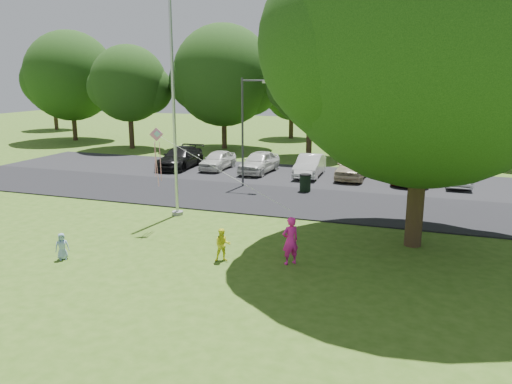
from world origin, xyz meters
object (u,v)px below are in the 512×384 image
(big_tree, at_px, (426,37))
(kite, at_px, (160,147))
(trash_can, at_px, (305,183))
(woman, at_px, (290,241))
(street_lamp, at_px, (247,123))
(flagpole, at_px, (174,123))
(child_blue, at_px, (62,246))
(child_yellow, at_px, (223,245))

(big_tree, xyz_separation_m, kite, (-9.67, -1.26, -4.04))
(trash_can, xyz_separation_m, woman, (2.00, -10.44, 0.32))
(woman, bearing_deg, street_lamp, -106.85)
(street_lamp, bearing_deg, flagpole, -98.90)
(woman, relative_size, child_blue, 1.76)
(child_yellow, bearing_deg, kite, 119.24)
(woman, bearing_deg, big_tree, 176.88)
(child_blue, distance_m, kite, 5.32)
(big_tree, bearing_deg, trash_can, 128.63)
(big_tree, relative_size, child_blue, 14.14)
(child_blue, bearing_deg, kite, 23.36)
(flagpole, bearing_deg, street_lamp, 81.10)
(flagpole, distance_m, street_lamp, 6.54)
(street_lamp, relative_size, kite, 0.96)
(trash_can, relative_size, child_yellow, 0.87)
(street_lamp, distance_m, child_blue, 13.34)
(woman, bearing_deg, child_yellow, -31.83)
(big_tree, distance_m, child_blue, 14.32)
(flagpole, distance_m, woman, 8.39)
(flagpole, xyz_separation_m, trash_can, (4.45, 6.23, -3.66))
(woman, xyz_separation_m, child_blue, (-7.53, -2.14, -0.35))
(trash_can, height_order, child_yellow, child_yellow)
(child_blue, relative_size, kite, 0.15)
(woman, distance_m, child_yellow, 2.31)
(street_lamp, height_order, child_yellow, street_lamp)
(trash_can, height_order, big_tree, big_tree)
(flagpole, bearing_deg, woman, -33.17)
(child_yellow, bearing_deg, woman, -14.83)
(street_lamp, xyz_separation_m, woman, (5.44, -10.65, -2.82))
(woman, height_order, child_yellow, woman)
(child_blue, bearing_deg, woman, -29.41)
(child_blue, bearing_deg, trash_can, 21.02)
(street_lamp, relative_size, woman, 3.69)
(street_lamp, xyz_separation_m, child_yellow, (3.19, -11.13, -3.07))
(street_lamp, height_order, child_blue, street_lamp)
(trash_can, height_order, woman, woman)
(flagpole, height_order, kite, flagpole)
(flagpole, relative_size, child_yellow, 8.70)
(street_lamp, relative_size, big_tree, 0.46)
(street_lamp, relative_size, child_yellow, 5.28)
(big_tree, xyz_separation_m, child_yellow, (-6.00, -3.72, -6.88))
(trash_can, distance_m, big_tree, 11.55)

